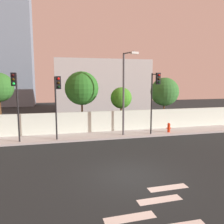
# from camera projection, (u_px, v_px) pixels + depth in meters

# --- Properties ---
(ground_plane) EXTENTS (80.00, 80.00, 0.00)m
(ground_plane) POSITION_uv_depth(u_px,v_px,m) (131.00, 176.00, 11.17)
(ground_plane) COLOR black
(sidewalk) EXTENTS (36.00, 2.40, 0.15)m
(sidewalk) POSITION_uv_depth(u_px,v_px,m) (99.00, 136.00, 19.04)
(sidewalk) COLOR #AFAFAF
(sidewalk) RESTS_ON ground
(perimeter_wall) EXTENTS (36.00, 0.18, 1.80)m
(perimeter_wall) POSITION_uv_depth(u_px,v_px,m) (96.00, 122.00, 20.15)
(perimeter_wall) COLOR silver
(perimeter_wall) RESTS_ON sidewalk
(crosswalk_marking) EXTENTS (4.12, 4.72, 0.01)m
(crosswalk_marking) POSITION_uv_depth(u_px,v_px,m) (171.00, 220.00, 7.68)
(crosswalk_marking) COLOR silver
(crosswalk_marking) RESTS_ON ground
(traffic_light_left) EXTENTS (0.46, 1.37, 4.79)m
(traffic_light_left) POSITION_uv_depth(u_px,v_px,m) (57.00, 94.00, 16.56)
(traffic_light_left) COLOR black
(traffic_light_left) RESTS_ON sidewalk
(traffic_light_center) EXTENTS (0.38, 1.12, 5.09)m
(traffic_light_center) POSITION_uv_depth(u_px,v_px,m) (155.00, 91.00, 18.53)
(traffic_light_center) COLOR black
(traffic_light_center) RESTS_ON sidewalk
(traffic_light_right) EXTENTS (0.35, 1.16, 5.02)m
(traffic_light_right) POSITION_uv_depth(u_px,v_px,m) (16.00, 93.00, 15.98)
(traffic_light_right) COLOR black
(traffic_light_right) RESTS_ON sidewalk
(street_lamp_curbside) EXTENTS (0.77, 1.78, 6.65)m
(street_lamp_curbside) POSITION_uv_depth(u_px,v_px,m) (125.00, 88.00, 18.33)
(street_lamp_curbside) COLOR #4C4C51
(street_lamp_curbside) RESTS_ON sidewalk
(fire_hydrant) EXTENTS (0.44, 0.26, 0.82)m
(fire_hydrant) POSITION_uv_depth(u_px,v_px,m) (169.00, 127.00, 20.00)
(fire_hydrant) COLOR red
(fire_hydrant) RESTS_ON sidewalk
(roadside_tree_midleft) EXTENTS (2.98, 2.98, 5.44)m
(roadside_tree_midleft) POSITION_uv_depth(u_px,v_px,m) (82.00, 88.00, 20.31)
(roadside_tree_midleft) COLOR brown
(roadside_tree_midleft) RESTS_ON ground
(roadside_tree_midright) EXTENTS (1.98, 1.98, 4.02)m
(roadside_tree_midright) POSITION_uv_depth(u_px,v_px,m) (121.00, 98.00, 21.31)
(roadside_tree_midright) COLOR brown
(roadside_tree_midright) RESTS_ON ground
(roadside_tree_rightmost) EXTENTS (2.75, 2.75, 4.92)m
(roadside_tree_rightmost) POSITION_uv_depth(u_px,v_px,m) (165.00, 92.00, 22.30)
(roadside_tree_rightmost) COLOR brown
(roadside_tree_rightmost) RESTS_ON ground
(low_building_distant) EXTENTS (13.57, 6.00, 7.58)m
(low_building_distant) POSITION_uv_depth(u_px,v_px,m) (102.00, 86.00, 34.03)
(low_building_distant) COLOR #B0B0B0
(low_building_distant) RESTS_ON ground
(tower_on_skyline) EXTENTS (6.96, 5.00, 27.56)m
(tower_on_skyline) POSITION_uv_depth(u_px,v_px,m) (11.00, 29.00, 40.83)
(tower_on_skyline) COLOR slate
(tower_on_skyline) RESTS_ON ground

